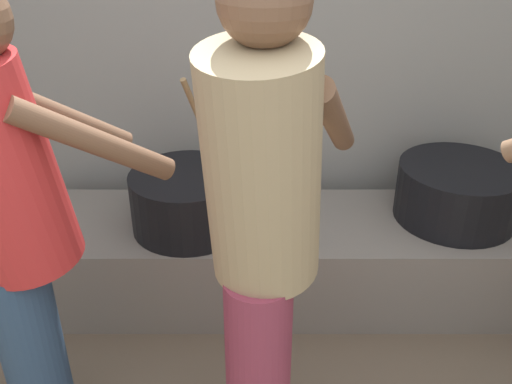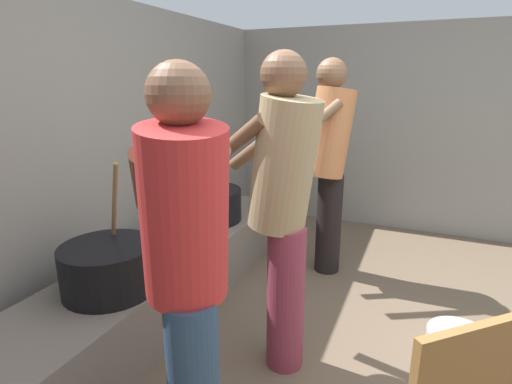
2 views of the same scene
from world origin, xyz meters
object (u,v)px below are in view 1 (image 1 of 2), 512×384
cooking_pot_secondary (457,192)px  cook_in_red_shirt (14,223)px  cooking_pot_main (188,200)px  cook_in_tan_shirt (262,228)px

cooking_pot_secondary → cook_in_red_shirt: 1.86m
cooking_pot_main → cook_in_red_shirt: 0.95m
cooking_pot_main → cook_in_tan_shirt: bearing=-70.1°
cooking_pot_main → cook_in_tan_shirt: size_ratio=0.43×
cooking_pot_secondary → cook_in_red_shirt: (-1.61, -0.85, 0.37)m
cooking_pot_main → cooking_pot_secondary: 1.21m
cook_in_red_shirt → cooking_pot_main: bearing=62.5°
cook_in_tan_shirt → cook_in_red_shirt: 0.73m
cooking_pot_secondary → cook_in_tan_shirt: cook_in_tan_shirt is taller
cooking_pot_secondary → cook_in_red_shirt: cook_in_red_shirt is taller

